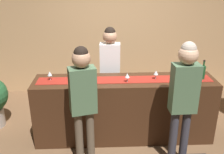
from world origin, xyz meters
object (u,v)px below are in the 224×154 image
object	(u,v)px
wine_glass_near_customer	(156,73)
wine_glass_far_end	(50,74)
bartender	(110,65)
wine_bottle_green	(203,72)
wine_bottle_clear	(184,73)
customer_browsing	(83,94)
customer_sipping	(184,92)
wine_glass_mid_counter	(127,76)
wine_bottle_amber	(79,73)

from	to	relation	value
wine_glass_near_customer	wine_glass_far_end	world-z (taller)	same
wine_glass_far_end	bartender	size ratio (longest dim) A/B	0.09
wine_bottle_green	wine_bottle_clear	xyz separation A→B (m)	(-0.30, -0.04, 0.00)
customer_browsing	customer_sipping	bearing A→B (deg)	-18.20
wine_glass_near_customer	customer_sipping	world-z (taller)	customer_sipping
wine_glass_mid_counter	bartender	xyz separation A→B (m)	(-0.23, 0.68, -0.06)
customer_sipping	customer_browsing	distance (m)	1.30
wine_glass_mid_counter	customer_browsing	world-z (taller)	customer_browsing
wine_glass_near_customer	wine_glass_far_end	size ratio (longest dim) A/B	1.00
wine_bottle_clear	bartender	world-z (taller)	bartender
wine_bottle_clear	customer_browsing	world-z (taller)	customer_browsing
customer_sipping	wine_bottle_amber	bearing A→B (deg)	152.40
wine_bottle_amber	wine_bottle_clear	distance (m)	1.56
wine_glass_far_end	customer_browsing	distance (m)	0.80
wine_glass_near_customer	customer_browsing	size ratio (longest dim) A/B	0.09
wine_bottle_amber	bartender	bearing A→B (deg)	49.67
wine_glass_near_customer	bartender	xyz separation A→B (m)	(-0.67, 0.58, -0.06)
customer_browsing	wine_glass_near_customer	bearing A→B (deg)	13.26
wine_bottle_green	wine_bottle_clear	distance (m)	0.30
wine_glass_mid_counter	customer_sipping	size ratio (longest dim) A/B	0.08
wine_glass_near_customer	customer_sipping	xyz separation A→B (m)	(0.23, -0.65, -0.02)
bartender	customer_sipping	world-z (taller)	customer_sipping
wine_bottle_amber	customer_browsing	distance (m)	0.59
wine_bottle_clear	wine_glass_near_customer	distance (m)	0.41
wine_glass_near_customer	wine_glass_far_end	bearing A→B (deg)	178.70
bartender	customer_browsing	xyz separation A→B (m)	(-0.40, -1.14, -0.01)
wine_glass_near_customer	bartender	world-z (taller)	bartender
wine_glass_far_end	wine_glass_mid_counter	bearing A→B (deg)	-6.52
wine_glass_near_customer	customer_sipping	bearing A→B (deg)	-70.47
wine_glass_near_customer	bartender	bearing A→B (deg)	138.94
wine_glass_far_end	wine_bottle_amber	bearing A→B (deg)	-2.28
wine_bottle_amber	wine_glass_mid_counter	size ratio (longest dim) A/B	2.10
wine_bottle_amber	customer_sipping	xyz separation A→B (m)	(1.38, -0.66, -0.02)
wine_glass_near_customer	customer_browsing	world-z (taller)	customer_browsing
wine_bottle_green	wine_glass_near_customer	distance (m)	0.71
wine_bottle_green	wine_glass_far_end	distance (m)	2.30
wine_glass_mid_counter	customer_browsing	size ratio (longest dim) A/B	0.09
customer_sipping	wine_bottle_clear	bearing A→B (deg)	71.46
bartender	customer_sipping	bearing A→B (deg)	129.51
wine_bottle_green	wine_bottle_clear	size ratio (longest dim) A/B	1.00
wine_bottle_clear	bartender	xyz separation A→B (m)	(-1.08, 0.63, -0.07)
wine_glass_near_customer	wine_glass_mid_counter	size ratio (longest dim) A/B	1.00
wine_bottle_clear	wine_glass_near_customer	bearing A→B (deg)	172.96
wine_glass_near_customer	wine_glass_far_end	xyz separation A→B (m)	(-1.59, 0.04, 0.00)
wine_glass_near_customer	customer_sipping	size ratio (longest dim) A/B	0.08
wine_glass_near_customer	customer_sipping	distance (m)	0.69
wine_glass_near_customer	wine_bottle_green	bearing A→B (deg)	-1.17
wine_bottle_green	wine_glass_far_end	size ratio (longest dim) A/B	2.10
wine_glass_far_end	bartender	xyz separation A→B (m)	(0.92, 0.55, -0.06)
wine_bottle_clear	wine_glass_mid_counter	xyz separation A→B (m)	(-0.85, -0.05, -0.01)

